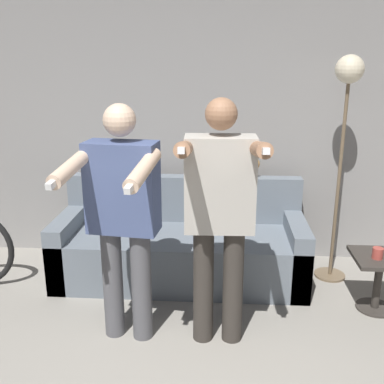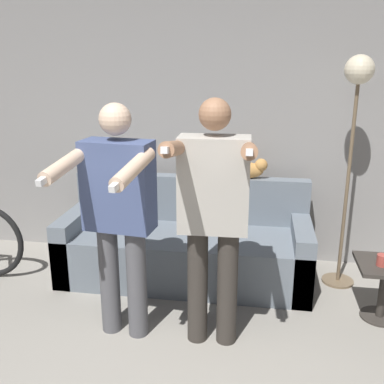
{
  "view_description": "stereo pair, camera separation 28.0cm",
  "coord_description": "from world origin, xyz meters",
  "px_view_note": "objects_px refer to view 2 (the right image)",
  "views": [
    {
      "loc": [
        0.17,
        -1.51,
        1.92
      ],
      "look_at": [
        -0.05,
        1.7,
        0.95
      ],
      "focal_mm": 42.0,
      "sensor_mm": 36.0,
      "label": 1
    },
    {
      "loc": [
        0.45,
        -1.48,
        1.92
      ],
      "look_at": [
        -0.05,
        1.7,
        0.95
      ],
      "focal_mm": 42.0,
      "sensor_mm": 36.0,
      "label": 2
    }
  ],
  "objects_px": {
    "couch": "(186,247)",
    "floor_lamp": "(356,106)",
    "person_left": "(118,208)",
    "person_right": "(213,209)",
    "cup": "(382,260)",
    "cat": "(248,169)",
    "side_table": "(384,279)"
  },
  "relations": [
    {
      "from": "person_left",
      "to": "side_table",
      "type": "distance_m",
      "value": 2.04
    },
    {
      "from": "couch",
      "to": "floor_lamp",
      "type": "relative_size",
      "value": 1.12
    },
    {
      "from": "person_right",
      "to": "cup",
      "type": "bearing_deg",
      "value": 18.92
    },
    {
      "from": "couch",
      "to": "side_table",
      "type": "relative_size",
      "value": 4.78
    },
    {
      "from": "floor_lamp",
      "to": "cup",
      "type": "bearing_deg",
      "value": -72.14
    },
    {
      "from": "person_left",
      "to": "cat",
      "type": "bearing_deg",
      "value": 63.22
    },
    {
      "from": "couch",
      "to": "person_left",
      "type": "relative_size",
      "value": 1.32
    },
    {
      "from": "side_table",
      "to": "cat",
      "type": "bearing_deg",
      "value": 145.01
    },
    {
      "from": "floor_lamp",
      "to": "person_left",
      "type": "bearing_deg",
      "value": -147.89
    },
    {
      "from": "couch",
      "to": "person_right",
      "type": "distance_m",
      "value": 1.22
    },
    {
      "from": "cat",
      "to": "side_table",
      "type": "relative_size",
      "value": 0.99
    },
    {
      "from": "person_left",
      "to": "cup",
      "type": "distance_m",
      "value": 1.95
    },
    {
      "from": "couch",
      "to": "cup",
      "type": "distance_m",
      "value": 1.63
    },
    {
      "from": "couch",
      "to": "person_right",
      "type": "relative_size",
      "value": 1.29
    },
    {
      "from": "couch",
      "to": "person_right",
      "type": "height_order",
      "value": "person_right"
    },
    {
      "from": "cat",
      "to": "side_table",
      "type": "distance_m",
      "value": 1.44
    },
    {
      "from": "person_left",
      "to": "couch",
      "type": "bearing_deg",
      "value": 79.27
    },
    {
      "from": "person_right",
      "to": "floor_lamp",
      "type": "height_order",
      "value": "floor_lamp"
    },
    {
      "from": "person_right",
      "to": "floor_lamp",
      "type": "distance_m",
      "value": 1.55
    },
    {
      "from": "person_left",
      "to": "cat",
      "type": "xyz_separation_m",
      "value": [
        0.81,
        1.24,
        -0.0
      ]
    },
    {
      "from": "person_left",
      "to": "floor_lamp",
      "type": "relative_size",
      "value": 0.85
    },
    {
      "from": "cat",
      "to": "floor_lamp",
      "type": "xyz_separation_m",
      "value": [
        0.83,
        -0.2,
        0.6
      ]
    },
    {
      "from": "couch",
      "to": "cup",
      "type": "bearing_deg",
      "value": -17.56
    },
    {
      "from": "person_left",
      "to": "person_right",
      "type": "bearing_deg",
      "value": 6.58
    },
    {
      "from": "couch",
      "to": "cat",
      "type": "distance_m",
      "value": 0.9
    },
    {
      "from": "side_table",
      "to": "person_left",
      "type": "bearing_deg",
      "value": -165.33
    },
    {
      "from": "cup",
      "to": "side_table",
      "type": "bearing_deg",
      "value": 41.83
    },
    {
      "from": "cat",
      "to": "cup",
      "type": "xyz_separation_m",
      "value": [
        1.02,
        -0.78,
        -0.45
      ]
    },
    {
      "from": "person_right",
      "to": "cup",
      "type": "distance_m",
      "value": 1.37
    },
    {
      "from": "couch",
      "to": "side_table",
      "type": "distance_m",
      "value": 1.65
    },
    {
      "from": "couch",
      "to": "cup",
      "type": "relative_size",
      "value": 25.52
    },
    {
      "from": "couch",
      "to": "cat",
      "type": "height_order",
      "value": "cat"
    }
  ]
}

